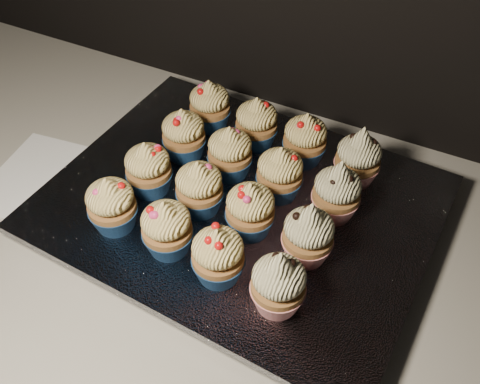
# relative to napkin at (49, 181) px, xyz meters

# --- Properties ---
(cabinet) EXTENTS (2.40, 0.60, 0.86)m
(cabinet) POSITION_rel_napkin_xyz_m (0.08, 0.03, -0.47)
(cabinet) COLOR black
(cabinet) RESTS_ON ground
(worktop) EXTENTS (2.44, 0.64, 0.04)m
(worktop) POSITION_rel_napkin_xyz_m (0.08, 0.03, -0.02)
(worktop) COLOR beige
(worktop) RESTS_ON cabinet
(napkin) EXTENTS (0.19, 0.19, 0.00)m
(napkin) POSITION_rel_napkin_xyz_m (0.00, 0.00, 0.00)
(napkin) COLOR white
(napkin) RESTS_ON worktop
(baking_tray) EXTENTS (0.49, 0.38, 0.02)m
(baking_tray) POSITION_rel_napkin_xyz_m (0.29, 0.07, 0.01)
(baking_tray) COLOR black
(baking_tray) RESTS_ON worktop
(foil_lining) EXTENTS (0.53, 0.42, 0.01)m
(foil_lining) POSITION_rel_napkin_xyz_m (0.29, 0.07, 0.03)
(foil_lining) COLOR silver
(foil_lining) RESTS_ON baking_tray
(cupcake_0) EXTENTS (0.06, 0.06, 0.08)m
(cupcake_0) POSITION_rel_napkin_xyz_m (0.16, -0.05, 0.07)
(cupcake_0) COLOR navy
(cupcake_0) RESTS_ON foil_lining
(cupcake_1) EXTENTS (0.06, 0.06, 0.08)m
(cupcake_1) POSITION_rel_napkin_xyz_m (0.24, -0.05, 0.07)
(cupcake_1) COLOR navy
(cupcake_1) RESTS_ON foil_lining
(cupcake_2) EXTENTS (0.06, 0.06, 0.08)m
(cupcake_2) POSITION_rel_napkin_xyz_m (0.32, -0.06, 0.07)
(cupcake_2) COLOR navy
(cupcake_2) RESTS_ON foil_lining
(cupcake_3) EXTENTS (0.06, 0.06, 0.10)m
(cupcake_3) POSITION_rel_napkin_xyz_m (0.40, -0.06, 0.07)
(cupcake_3) COLOR red
(cupcake_3) RESTS_ON foil_lining
(cupcake_4) EXTENTS (0.06, 0.06, 0.08)m
(cupcake_4) POSITION_rel_napkin_xyz_m (0.17, 0.03, 0.07)
(cupcake_4) COLOR navy
(cupcake_4) RESTS_ON foil_lining
(cupcake_5) EXTENTS (0.06, 0.06, 0.08)m
(cupcake_5) POSITION_rel_napkin_xyz_m (0.25, 0.03, 0.07)
(cupcake_5) COLOR navy
(cupcake_5) RESTS_ON foil_lining
(cupcake_6) EXTENTS (0.06, 0.06, 0.08)m
(cupcake_6) POSITION_rel_napkin_xyz_m (0.32, 0.02, 0.07)
(cupcake_6) COLOR navy
(cupcake_6) RESTS_ON foil_lining
(cupcake_7) EXTENTS (0.06, 0.06, 0.10)m
(cupcake_7) POSITION_rel_napkin_xyz_m (0.40, 0.02, 0.07)
(cupcake_7) COLOR red
(cupcake_7) RESTS_ON foil_lining
(cupcake_8) EXTENTS (0.06, 0.06, 0.08)m
(cupcake_8) POSITION_rel_napkin_xyz_m (0.17, 0.11, 0.07)
(cupcake_8) COLOR navy
(cupcake_8) RESTS_ON foil_lining
(cupcake_9) EXTENTS (0.06, 0.06, 0.08)m
(cupcake_9) POSITION_rel_napkin_xyz_m (0.25, 0.11, 0.07)
(cupcake_9) COLOR navy
(cupcake_9) RESTS_ON foil_lining
(cupcake_10) EXTENTS (0.06, 0.06, 0.08)m
(cupcake_10) POSITION_rel_napkin_xyz_m (0.33, 0.10, 0.07)
(cupcake_10) COLOR navy
(cupcake_10) RESTS_ON foil_lining
(cupcake_11) EXTENTS (0.06, 0.06, 0.10)m
(cupcake_11) POSITION_rel_napkin_xyz_m (0.41, 0.10, 0.07)
(cupcake_11) COLOR red
(cupcake_11) RESTS_ON foil_lining
(cupcake_12) EXTENTS (0.06, 0.06, 0.08)m
(cupcake_12) POSITION_rel_napkin_xyz_m (0.17, 0.19, 0.07)
(cupcake_12) COLOR navy
(cupcake_12) RESTS_ON foil_lining
(cupcake_13) EXTENTS (0.06, 0.06, 0.08)m
(cupcake_13) POSITION_rel_napkin_xyz_m (0.26, 0.18, 0.07)
(cupcake_13) COLOR navy
(cupcake_13) RESTS_ON foil_lining
(cupcake_14) EXTENTS (0.06, 0.06, 0.08)m
(cupcake_14) POSITION_rel_napkin_xyz_m (0.33, 0.18, 0.07)
(cupcake_14) COLOR navy
(cupcake_14) RESTS_ON foil_lining
(cupcake_15) EXTENTS (0.06, 0.06, 0.10)m
(cupcake_15) POSITION_rel_napkin_xyz_m (0.41, 0.17, 0.07)
(cupcake_15) COLOR red
(cupcake_15) RESTS_ON foil_lining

